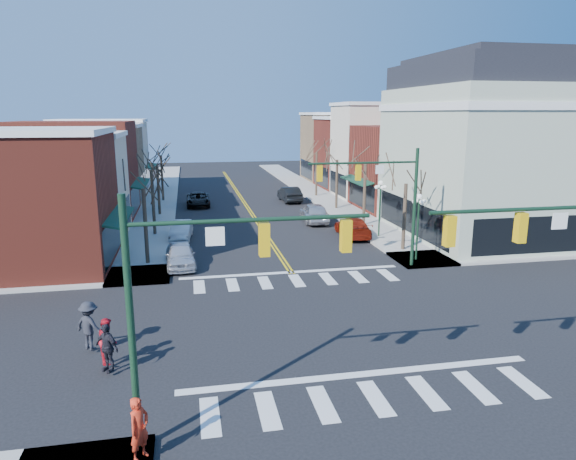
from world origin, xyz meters
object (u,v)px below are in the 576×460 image
lamppost_corner (418,216)px  car_left_near (180,255)px  car_right_mid (314,213)px  victorian_corner (490,148)px  car_left_far (198,199)px  car_right_far (290,194)px  car_right_near (353,227)px  lamppost_midblock (380,199)px  pedestrian_red_b (108,340)px  pedestrian_dark_b (89,326)px  car_left_mid (181,230)px  pedestrian_red_a (139,429)px  pedestrian_dark_a (107,347)px

lamppost_corner → car_left_near: 14.87m
car_left_near → car_right_mid: size_ratio=0.86×
victorian_corner → car_left_near: victorian_corner is taller
car_left_far → car_right_far: car_right_far is taller
victorian_corner → car_right_near: 11.78m
car_left_near → car_left_far: size_ratio=0.87×
lamppost_midblock → pedestrian_red_b: size_ratio=2.54×
lamppost_corner → car_right_far: (-3.40, 23.79, -2.16)m
car_right_near → pedestrian_dark_b: (-16.15, -16.63, 0.40)m
lamppost_midblock → pedestrian_red_b: 24.29m
car_left_mid → pedestrian_red_b: (-2.51, -19.64, 0.33)m
lamppost_corner → car_left_mid: (-14.60, 9.01, -2.29)m
car_left_near → car_right_near: size_ratio=0.86×
car_right_near → car_left_far: bearing=-50.0°
car_right_far → pedestrian_red_a: 42.09m
pedestrian_red_a → car_left_far: bearing=34.0°
victorian_corner → pedestrian_red_a: size_ratio=8.06×
car_right_mid → car_right_far: size_ratio=1.03×
lamppost_corner → pedestrian_red_b: lamppost_corner is taller
car_left_near → car_left_mid: car_left_near is taller
car_left_far → pedestrian_dark_a: (-4.04, -34.22, 0.36)m
car_left_mid → pedestrian_red_a: (-0.90, -25.53, 0.36)m
lamppost_corner → lamppost_midblock: (0.00, 6.50, 0.00)m
car_right_mid → pedestrian_red_b: size_ratio=2.92×
lamppost_midblock → car_left_near: bearing=-162.0°
car_left_mid → pedestrian_dark_b: bearing=-95.1°
victorian_corner → car_right_far: bearing=123.3°
victorian_corner → car_left_mid: (-22.90, 3.01, -5.99)m
car_left_far → car_right_far: bearing=6.1°
pedestrian_red_b → pedestrian_dark_a: pedestrian_dark_a is taller
car_left_near → pedestrian_dark_b: pedestrian_dark_b is taller
victorian_corner → car_right_near: size_ratio=2.86×
car_right_mid → pedestrian_dark_b: size_ratio=2.57×
pedestrian_red_a → pedestrian_dark_a: pedestrian_dark_a is taller
car_left_near → car_right_mid: car_right_mid is taller
car_left_mid → car_right_mid: car_right_mid is taller
pedestrian_red_b → pedestrian_dark_b: 1.52m
car_left_near → pedestrian_red_a: pedestrian_red_a is taller
car_left_mid → pedestrian_dark_a: bearing=-91.6°
lamppost_corner → car_left_near: lamppost_corner is taller
victorian_corner → car_right_far: size_ratio=2.93×
car_right_mid → pedestrian_red_a: pedestrian_red_a is taller
pedestrian_red_b → pedestrian_dark_a: bearing=-178.9°
lamppost_midblock → car_left_far: bearing=128.4°
victorian_corner → car_right_near: victorian_corner is taller
lamppost_midblock → pedestrian_dark_a: bearing=-133.7°
pedestrian_red_a → pedestrian_red_b: 6.10m
victorian_corner → lamppost_midblock: bearing=176.6°
lamppost_corner → pedestrian_dark_b: size_ratio=2.23×
lamppost_midblock → car_right_mid: (-3.40, 6.41, -2.11)m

